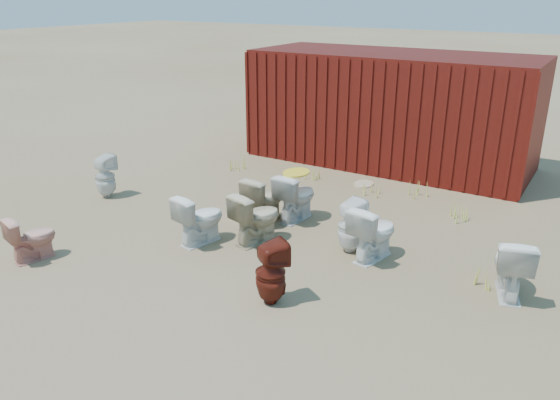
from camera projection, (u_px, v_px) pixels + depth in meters
The scene contains 22 objects.
ground at pixel (259, 246), 8.27m from camera, with size 100.00×100.00×0.00m, color brown.
shipping_container at pixel (391, 109), 11.96m from camera, with size 6.00×2.40×2.40m, color #500F0D.
toilet_front_a at pixel (200, 219), 8.25m from camera, with size 0.44×0.77×0.79m, color white.
toilet_front_pink at pixel (32, 238), 7.75m from camera, with size 0.37×0.65×0.67m, color #E19482.
toilet_front_c at pixel (373, 232), 7.74m from camera, with size 0.46×0.80×0.82m, color white.
toilet_front_maroon at pixel (271, 273), 6.62m from camera, with size 0.37×0.38×0.82m, color #5E1A10.
toilet_front_e at pixel (511, 265), 6.81m from camera, with size 0.46×0.80×0.82m, color white.
toilet_back_a at pixel (105, 176), 10.09m from camera, with size 0.36×0.37×0.81m, color silver.
toilet_back_beige_left at pixel (264, 199), 9.01m from camera, with size 0.44×0.78×0.80m, color #BCAB8A.
toilet_back_beige_right at pixel (256, 217), 8.25m from camera, with size 0.46×0.80×0.82m, color #C1B18D.
toilet_back_yellowlid at pixel (296, 197), 9.09m from camera, with size 0.46×0.80×0.82m, color silver.
toilet_back_e at pixel (351, 226), 7.96m from camera, with size 0.36×0.37×0.81m, color white.
yellow_lid at pixel (296, 172), 8.94m from camera, with size 0.41×0.52×0.03m, color yellow.
loose_tank at pixel (249, 211), 9.12m from camera, with size 0.50×0.20×0.35m, color white.
loose_lid_near at pixel (364, 184), 10.88m from camera, with size 0.38×0.49×0.02m, color tan.
loose_lid_far at pixel (246, 197), 10.21m from camera, with size 0.36×0.47×0.02m, color beige.
weed_clump_a at pixel (238, 163), 11.76m from camera, with size 0.36×0.36×0.30m, color #B9BC4B.
weed_clump_b at pixel (372, 188), 10.29m from camera, with size 0.32×0.32×0.29m, color #B9BC4B.
weed_clump_c at pixel (458, 210), 9.15m from camera, with size 0.36×0.36×0.34m, color #B9BC4B.
weed_clump_d at pixel (312, 174), 11.14m from camera, with size 0.30×0.30×0.26m, color #B9BC4B.
weed_clump_e at pixel (418, 189), 10.18m from camera, with size 0.34×0.34×0.32m, color #B9BC4B.
weed_clump_f at pixel (481, 281), 7.00m from camera, with size 0.28×0.28×0.28m, color #B9BC4B.
Camera 1 is at (4.22, -6.17, 3.61)m, focal length 35.00 mm.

